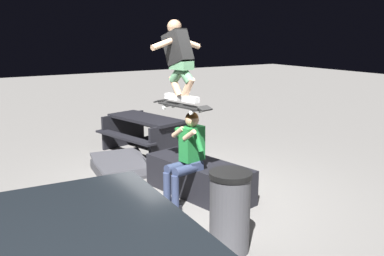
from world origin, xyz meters
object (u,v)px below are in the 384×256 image
at_px(skateboard, 182,106).
at_px(kicker_ramp, 122,168).
at_px(skater_airborne, 179,57).
at_px(trash_bin, 230,211).
at_px(person_sitting_on_ledge, 186,154).
at_px(picnic_table_back, 146,129).
at_px(ledge_box_main, 199,178).

xyz_separation_m(skateboard, kicker_ramp, (1.74, 0.23, -1.38)).
distance_m(skater_airborne, trash_bin, 2.30).
distance_m(skater_airborne, kicker_ramp, 2.68).
bearing_deg(kicker_ramp, skater_airborne, -172.59).
bearing_deg(person_sitting_on_ledge, picnic_table_back, -13.88).
bearing_deg(kicker_ramp, trash_bin, 179.35).
bearing_deg(picnic_table_back, person_sitting_on_ledge, 166.12).
relative_size(ledge_box_main, kicker_ramp, 1.49).
xyz_separation_m(skateboard, picnic_table_back, (2.66, -0.69, -0.94)).
height_order(skater_airborne, trash_bin, skater_airborne).
bearing_deg(picnic_table_back, trash_bin, 167.13).
height_order(person_sitting_on_ledge, skateboard, skateboard).
height_order(skateboard, trash_bin, skateboard).
bearing_deg(skateboard, trash_bin, 170.01).
xyz_separation_m(kicker_ramp, trash_bin, (-3.27, 0.04, 0.42)).
height_order(ledge_box_main, skateboard, skateboard).
relative_size(person_sitting_on_ledge, picnic_table_back, 0.69).
relative_size(ledge_box_main, skateboard, 1.73).
xyz_separation_m(ledge_box_main, picnic_table_back, (2.56, -0.33, 0.24)).
bearing_deg(person_sitting_on_ledge, skater_airborne, 3.82).
distance_m(skateboard, kicker_ramp, 2.23).
bearing_deg(kicker_ramp, ledge_box_main, -160.43).
bearing_deg(ledge_box_main, person_sitting_on_ledge, 121.55).
distance_m(skateboard, skater_airborne, 0.69).
xyz_separation_m(person_sitting_on_ledge, skateboard, (0.12, -0.00, 0.68)).
bearing_deg(ledge_box_main, skateboard, 104.72).
bearing_deg(ledge_box_main, skater_airborne, 95.88).
bearing_deg(kicker_ramp, skateboard, -172.42).
height_order(kicker_ramp, trash_bin, trash_bin).
bearing_deg(trash_bin, ledge_box_main, -21.04).
bearing_deg(skater_airborne, person_sitting_on_ledge, -176.18).
height_order(person_sitting_on_ledge, trash_bin, person_sitting_on_ledge).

